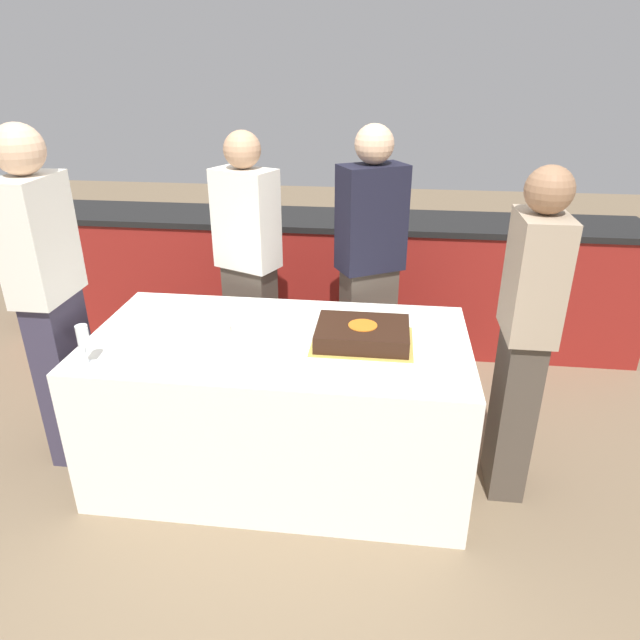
% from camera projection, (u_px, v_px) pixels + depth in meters
% --- Properties ---
extents(ground_plane, '(14.00, 14.00, 0.00)m').
position_uv_depth(ground_plane, '(283.00, 465.00, 2.96)').
color(ground_plane, '#7A664C').
extents(back_counter, '(4.40, 0.58, 0.92)m').
position_uv_depth(back_counter, '(319.00, 279.00, 4.15)').
color(back_counter, maroon).
rests_on(back_counter, ground_plane).
extents(dining_table, '(1.76, 0.92, 0.74)m').
position_uv_depth(dining_table, '(281.00, 405.00, 2.81)').
color(dining_table, white).
rests_on(dining_table, ground_plane).
extents(cake, '(0.46, 0.35, 0.09)m').
position_uv_depth(cake, '(362.00, 334.00, 2.59)').
color(cake, gold).
rests_on(cake, dining_table).
extents(plate_stack, '(0.23, 0.23, 0.04)m').
position_uv_depth(plate_stack, '(206.00, 330.00, 2.68)').
color(plate_stack, white).
rests_on(plate_stack, dining_table).
extents(wine_glass, '(0.07, 0.07, 0.18)m').
position_uv_depth(wine_glass, '(83.00, 338.00, 2.37)').
color(wine_glass, white).
rests_on(wine_glass, dining_table).
extents(side_plate_near_cake, '(0.19, 0.19, 0.00)m').
position_uv_depth(side_plate_near_cake, '(379.00, 315.00, 2.87)').
color(side_plate_near_cake, white).
rests_on(side_plate_near_cake, dining_table).
extents(utensil_pile, '(0.15, 0.09, 0.02)m').
position_uv_depth(utensil_pile, '(310.00, 378.00, 2.29)').
color(utensil_pile, white).
rests_on(utensil_pile, dining_table).
extents(person_cutting_cake, '(0.40, 0.35, 1.63)m').
position_uv_depth(person_cutting_cake, '(370.00, 270.00, 3.18)').
color(person_cutting_cake, '#4C4238').
rests_on(person_cutting_cake, ground_plane).
extents(person_seated_left, '(0.22, 0.36, 1.68)m').
position_uv_depth(person_seated_left, '(50.00, 297.00, 2.71)').
color(person_seated_left, '#383347').
rests_on(person_seated_left, ground_plane).
extents(person_seated_right, '(0.20, 0.33, 1.55)m').
position_uv_depth(person_seated_right, '(525.00, 337.00, 2.50)').
color(person_seated_right, '#4C4238').
rests_on(person_seated_right, ground_plane).
extents(person_standing_back, '(0.39, 0.32, 1.59)m').
position_uv_depth(person_standing_back, '(249.00, 268.00, 3.26)').
color(person_standing_back, '#4C4238').
rests_on(person_standing_back, ground_plane).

